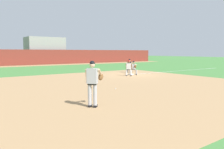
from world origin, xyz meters
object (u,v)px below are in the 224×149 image
first_base_bag (131,74)px  baseball (116,89)px  first_baseman (134,67)px  umpire (129,65)px  pitcher (93,81)px  baserunner (129,67)px

first_base_bag → baseball: first_base_bag is taller
baseball → first_baseman: size_ratio=0.06×
baseball → umpire: bearing=45.5°
baseball → pitcher: size_ratio=0.04×
pitcher → baseball: bearing=41.5°
first_baseman → baserunner: (-1.05, -0.53, 0.06)m
first_baseman → baserunner: baserunner is taller
first_baseman → baserunner: size_ratio=0.92×
first_base_bag → baserunner: baserunner is taller
first_base_bag → first_baseman: first_baseman is taller
umpire → baseball: bearing=-134.5°
first_base_bag → first_baseman: bearing=-47.6°
first_baseman → umpire: bearing=59.7°
first_base_bag → baseball: bearing=-136.5°
baseball → baserunner: baserunner is taller
first_baseman → umpire: umpire is taller
pitcher → baserunner: pitcher is taller
first_base_bag → umpire: (1.34, 1.80, 0.75)m
pitcher → umpire: pitcher is taller
baseball → pitcher: pitcher is taller
umpire → first_baseman: bearing=-120.3°
baseball → first_baseman: bearing=41.7°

